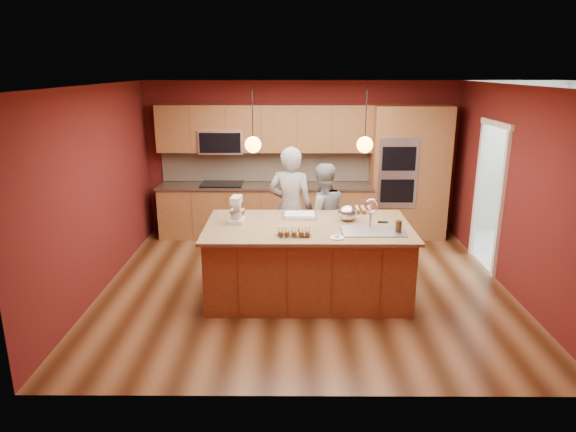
{
  "coord_description": "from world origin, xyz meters",
  "views": [
    {
      "loc": [
        -0.2,
        -6.57,
        2.92
      ],
      "look_at": [
        -0.24,
        -0.1,
        1.03
      ],
      "focal_mm": 32.0,
      "sensor_mm": 36.0,
      "label": 1
    }
  ],
  "objects_px": {
    "person_left": "(291,209)",
    "mixing_bowl": "(348,213)",
    "island": "(309,260)",
    "stand_mixer": "(237,211)",
    "person_right": "(322,217)"
  },
  "relations": [
    {
      "from": "island",
      "to": "mixing_bowl",
      "type": "bearing_deg",
      "value": 22.74
    },
    {
      "from": "person_right",
      "to": "mixing_bowl",
      "type": "distance_m",
      "value": 0.87
    },
    {
      "from": "person_right",
      "to": "stand_mixer",
      "type": "relative_size",
      "value": 4.56
    },
    {
      "from": "person_left",
      "to": "mixing_bowl",
      "type": "bearing_deg",
      "value": 148.18
    },
    {
      "from": "person_left",
      "to": "mixing_bowl",
      "type": "relative_size",
      "value": 7.15
    },
    {
      "from": "person_left",
      "to": "person_right",
      "type": "relative_size",
      "value": 1.15
    },
    {
      "from": "stand_mixer",
      "to": "mixing_bowl",
      "type": "height_order",
      "value": "stand_mixer"
    },
    {
      "from": "person_left",
      "to": "stand_mixer",
      "type": "height_order",
      "value": "person_left"
    },
    {
      "from": "person_right",
      "to": "mixing_bowl",
      "type": "bearing_deg",
      "value": 96.04
    },
    {
      "from": "person_left",
      "to": "stand_mixer",
      "type": "relative_size",
      "value": 5.26
    },
    {
      "from": "island",
      "to": "stand_mixer",
      "type": "relative_size",
      "value": 7.55
    },
    {
      "from": "island",
      "to": "mixing_bowl",
      "type": "height_order",
      "value": "island"
    },
    {
      "from": "stand_mixer",
      "to": "mixing_bowl",
      "type": "distance_m",
      "value": 1.46
    },
    {
      "from": "person_left",
      "to": "stand_mixer",
      "type": "xyz_separation_m",
      "value": [
        -0.7,
        -0.88,
        0.2
      ]
    },
    {
      "from": "person_right",
      "to": "island",
      "type": "bearing_deg",
      "value": 62.9
    }
  ]
}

